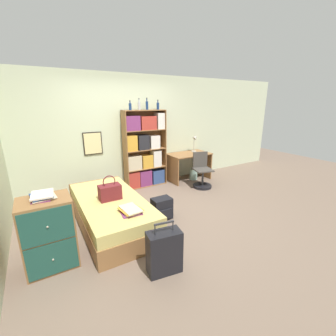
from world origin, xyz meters
The scene contains 18 objects.
ground_plane centered at (0.00, 0.00, 0.00)m, with size 14.00×14.00×0.00m, color #756051.
wall_back centered at (0.00, 1.58, 1.30)m, with size 10.00×0.09×2.60m.
bed centered at (-0.78, 0.02, 0.23)m, with size 0.98×2.09×0.47m.
handbag centered at (-0.78, -0.04, 0.60)m, with size 0.34×0.21×0.40m.
book_stack_on_bed centered at (-0.67, -0.62, 0.50)m, with size 0.32×0.40×0.06m.
suitcase centered at (-0.57, -1.41, 0.27)m, with size 0.43×0.27×0.67m.
dresser centered at (-1.72, -0.59, 0.45)m, with size 0.58×0.49×0.90m.
magazine_pile_on_dresser centered at (-1.72, -0.54, 0.93)m, with size 0.29×0.32×0.06m.
bookcase centered at (0.49, 1.38, 0.85)m, with size 1.01×0.30×1.82m.
bottle_green centered at (0.18, 1.35, 1.89)m, with size 0.06×0.06×0.20m.
bottle_brown centered at (0.41, 1.40, 1.91)m, with size 0.06×0.06×0.25m.
bottle_clear centered at (0.61, 1.42, 1.92)m, with size 0.06×0.06×0.26m.
bottle_blue centered at (0.86, 1.36, 1.90)m, with size 0.06×0.06×0.22m.
desk centered at (1.68, 1.21, 0.49)m, with size 1.08×0.65×0.70m.
desk_lamp centered at (1.96, 1.33, 1.02)m, with size 0.19×0.14×0.46m.
desk_chair centered at (1.63, 0.60, 0.27)m, with size 0.50×0.50×0.84m.
backpack centered at (0.04, -0.27, 0.19)m, with size 0.34×0.26×0.38m.
waste_bin centered at (1.80, 1.15, 0.14)m, with size 0.20×0.20×0.27m.
Camera 1 is at (-1.69, -3.39, 1.99)m, focal length 24.00 mm.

